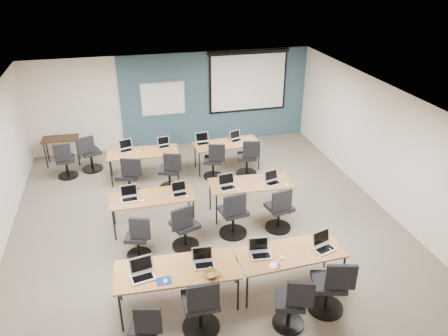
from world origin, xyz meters
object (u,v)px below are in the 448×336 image
object	(u,v)px
task_chair_3	(330,290)
training_table_front_left	(177,271)
laptop_2	(260,251)
whiteboard	(163,99)
laptop_6	(227,184)
task_chair_7	(279,213)
spare_chair_a	(90,156)
laptop_10	(203,141)
laptop_5	(179,191)
task_chair_11	(248,160)
utility_table	(61,141)
task_chair_4	(139,240)
task_chair_8	(130,180)
laptop_0	(142,272)
laptop_9	(164,144)
spare_chair_b	(66,163)
task_chair_5	(184,230)
projector_screen	(248,78)
task_chair_10	(214,164)
task_chair_2	(292,307)
laptop_3	(323,244)
training_table_back_right	(227,145)
training_table_front_right	(290,254)
laptop_8	(126,148)
training_table_mid_right	(251,185)
training_table_back_left	(143,153)
laptop_4	(129,196)
laptop_7	(272,180)
training_table_mid_left	(152,198)
task_chair_9	(170,174)
laptop_1	(203,260)
task_chair_1	(201,309)
task_chair_6	(233,217)

from	to	relation	value
task_chair_3	training_table_front_left	bearing A→B (deg)	178.30
task_chair_3	laptop_2	bearing A→B (deg)	155.80
whiteboard	laptop_6	bearing A→B (deg)	-79.05
task_chair_7	spare_chair_a	world-z (taller)	task_chair_7
whiteboard	laptop_10	xyz separation A→B (m)	(0.77, -1.73, -0.65)
laptop_5	task_chair_11	xyz separation A→B (m)	(2.03, 1.80, -0.37)
laptop_6	utility_table	distance (m)	5.14
laptop_5	spare_chair_a	xyz separation A→B (m)	(-1.88, 3.04, -0.37)
task_chair_4	task_chair_8	distance (m)	2.40
laptop_0	laptop_9	bearing A→B (deg)	68.82
task_chair_8	spare_chair_b	xyz separation A→B (m)	(-1.52, 1.34, -0.03)
laptop_0	task_chair_5	xyz separation A→B (m)	(0.89, 1.49, -0.38)
projector_screen	task_chair_10	distance (m)	3.16
laptop_0	task_chair_3	bearing A→B (deg)	-24.30
task_chair_2	task_chair_5	bearing A→B (deg)	137.52
laptop_3	task_chair_8	xyz separation A→B (m)	(-3.01, 3.84, -0.36)
training_table_back_right	task_chair_8	size ratio (longest dim) A/B	1.64
training_table_front_right	laptop_2	size ratio (longest dim) A/B	5.25
task_chair_4	task_chair_7	bearing A→B (deg)	22.53
laptop_8	task_chair_10	bearing A→B (deg)	-35.76
training_table_mid_right	task_chair_8	distance (m)	2.87
training_table_back_left	task_chair_7	xyz separation A→B (m)	(2.49, -3.02, -0.26)
laptop_4	laptop_7	distance (m)	3.02
training_table_front_right	laptop_9	xyz separation A→B (m)	(-1.49, 4.87, 0.10)
whiteboard	task_chair_11	world-z (taller)	whiteboard
utility_table	laptop_0	bearing A→B (deg)	-72.47
laptop_6	task_chair_10	xyz separation A→B (m)	(0.13, 1.82, -0.39)
training_table_front_right	task_chair_10	distance (m)	4.24
task_chair_11	spare_chair_a	size ratio (longest dim) A/B	0.99
training_table_mid_left	task_chair_8	size ratio (longest dim) A/B	1.65
task_chair_2	task_chair_4	bearing A→B (deg)	152.58
training_table_back_left	laptop_9	xyz separation A→B (m)	(0.55, 0.21, 0.10)
laptop_6	spare_chair_b	size ratio (longest dim) A/B	0.36
training_table_back_right	task_chair_3	xyz separation A→B (m)	(0.29, -5.38, -0.25)
task_chair_5	laptop_8	bearing A→B (deg)	85.88
task_chair_8	spare_chair_b	distance (m)	2.03
laptop_3	task_chair_9	world-z (taller)	laptop_3
training_table_back_left	laptop_10	size ratio (longest dim) A/B	4.98
task_chair_10	laptop_6	bearing A→B (deg)	-78.30
training_table_mid_right	training_table_back_right	xyz separation A→B (m)	(0.04, 2.21, -0.00)
whiteboard	laptop_3	distance (m)	6.85
laptop_7	laptop_8	bearing A→B (deg)	125.72
training_table_front_left	training_table_back_right	xyz separation A→B (m)	(2.02, 4.65, -0.01)
whiteboard	utility_table	world-z (taller)	whiteboard
laptop_1	task_chair_1	world-z (taller)	task_chair_1
laptop_3	laptop_9	distance (m)	5.31
training_table_back_left	task_chair_5	distance (m)	3.21
task_chair_4	task_chair_9	distance (m)	2.67
task_chair_2	task_chair_6	distance (m)	2.56
laptop_2	laptop_5	world-z (taller)	laptop_2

